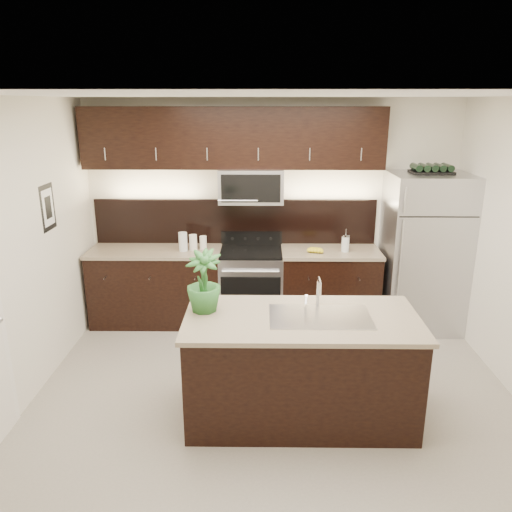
{
  "coord_description": "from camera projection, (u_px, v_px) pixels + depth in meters",
  "views": [
    {
      "loc": [
        -0.12,
        -4.07,
        2.66
      ],
      "look_at": [
        -0.18,
        0.55,
        1.22
      ],
      "focal_mm": 35.0,
      "sensor_mm": 36.0,
      "label": 1
    }
  ],
  "objects": [
    {
      "name": "ground",
      "position": [
        274.0,
        397.0,
        4.67
      ],
      "size": [
        4.5,
        4.5,
        0.0
      ],
      "primitive_type": "plane",
      "color": "gray",
      "rests_on": "ground"
    },
    {
      "name": "island",
      "position": [
        300.0,
        367.0,
        4.28
      ],
      "size": [
        1.96,
        0.96,
        0.94
      ],
      "color": "black",
      "rests_on": "ground"
    },
    {
      "name": "refrigerator",
      "position": [
        423.0,
        252.0,
        5.93
      ],
      "size": [
        0.9,
        0.81,
        1.87
      ],
      "primitive_type": "cube",
      "color": "#B2B2B7",
      "rests_on": "ground"
    },
    {
      "name": "wine_rack",
      "position": [
        432.0,
        169.0,
        5.64
      ],
      "size": [
        0.46,
        0.29,
        0.11
      ],
      "color": "black",
      "rests_on": "refrigerator"
    },
    {
      "name": "upper_fixtures",
      "position": [
        236.0,
        147.0,
        5.8
      ],
      "size": [
        3.49,
        0.4,
        1.66
      ],
      "color": "black",
      "rests_on": "counter_run"
    },
    {
      "name": "canisters",
      "position": [
        191.0,
        242.0,
        5.97
      ],
      "size": [
        0.32,
        0.17,
        0.23
      ],
      "rotation": [
        0.0,
        0.0,
        0.34
      ],
      "color": "silver",
      "rests_on": "counter_run"
    },
    {
      "name": "plant",
      "position": [
        204.0,
        281.0,
        4.19
      ],
      "size": [
        0.34,
        0.34,
        0.53
      ],
      "primitive_type": "imported",
      "rotation": [
        0.0,
        0.0,
        -0.16
      ],
      "color": "#275F26",
      "rests_on": "island"
    },
    {
      "name": "sink_faucet",
      "position": [
        320.0,
        315.0,
        4.15
      ],
      "size": [
        0.84,
        0.5,
        0.28
      ],
      "color": "silver",
      "rests_on": "island"
    },
    {
      "name": "counter_run",
      "position": [
        235.0,
        286.0,
        6.15
      ],
      "size": [
        3.51,
        0.65,
        0.94
      ],
      "color": "black",
      "rests_on": "ground"
    },
    {
      "name": "room_walls",
      "position": [
        263.0,
        222.0,
        4.13
      ],
      "size": [
        4.52,
        4.02,
        2.71
      ],
      "color": "silver",
      "rests_on": "ground"
    },
    {
      "name": "bananas",
      "position": [
        311.0,
        249.0,
        5.92
      ],
      "size": [
        0.24,
        0.21,
        0.06
      ],
      "primitive_type": "ellipsoid",
      "rotation": [
        0.0,
        0.0,
        -0.3
      ],
      "color": "gold",
      "rests_on": "counter_run"
    },
    {
      "name": "french_press",
      "position": [
        345.0,
        243.0,
        5.92
      ],
      "size": [
        0.09,
        0.09,
        0.27
      ],
      "rotation": [
        0.0,
        0.0,
        0.37
      ],
      "color": "silver",
      "rests_on": "counter_run"
    }
  ]
}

